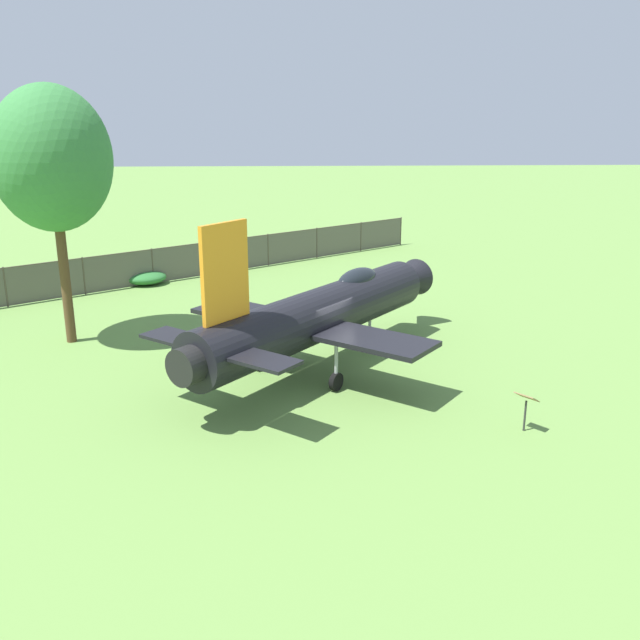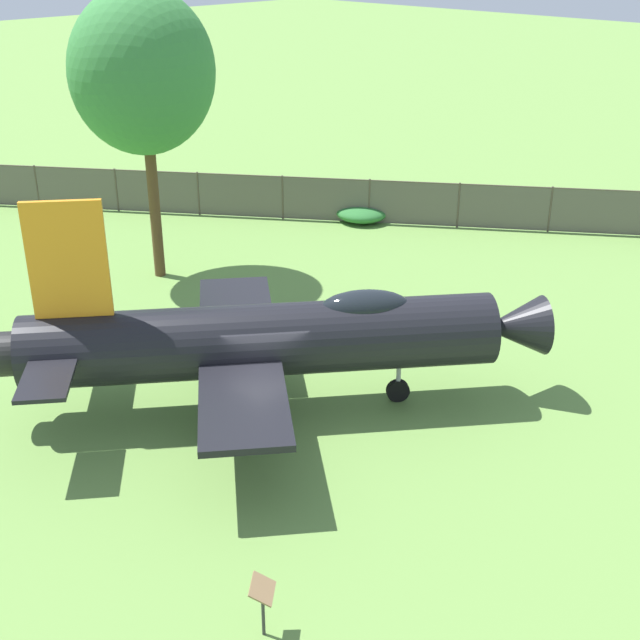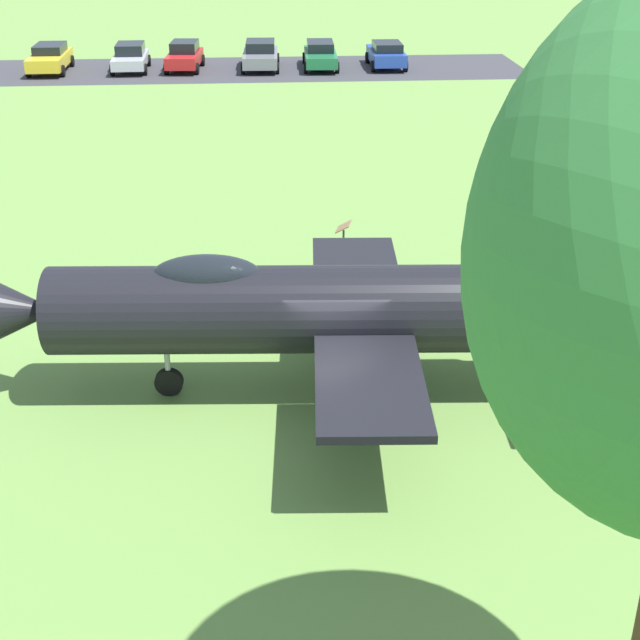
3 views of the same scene
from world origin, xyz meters
name	(u,v)px [view 1 (image 1 of 3)]	position (x,y,z in m)	size (l,w,h in m)	color
ground_plane	(317,370)	(0.00, 0.00, 0.00)	(200.00, 200.00, 0.00)	#668E42
display_jet	(323,312)	(-0.29, 0.23, 2.01)	(11.97, 10.51, 5.67)	black
shade_tree	(52,160)	(-3.57, -9.45, 6.95)	(4.87, 4.25, 9.62)	brown
perimeter_fence	(153,265)	(-13.07, -8.02, 0.99)	(21.36, 29.59, 1.88)	#4C4238
shrub_near_fence	(145,277)	(-13.10, -8.45, 0.35)	(2.08, 2.17, 0.69)	#2D7033
info_plaque	(526,402)	(5.06, 5.60, 0.85)	(0.71, 0.69, 1.14)	#333333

